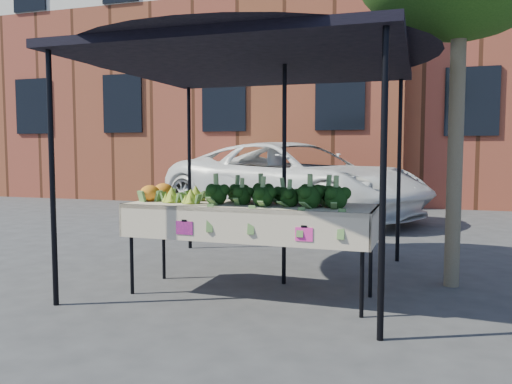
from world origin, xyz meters
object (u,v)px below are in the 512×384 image
table (250,250)px  vehicle (294,80)px  street_tree (458,71)px  canopy (255,155)px

table → vehicle: vehicle is taller
vehicle → street_tree: size_ratio=1.29×
street_tree → table: bearing=-152.7°
canopy → street_tree: size_ratio=0.71×
vehicle → street_tree: vehicle is taller
vehicle → canopy: bearing=-147.5°
table → canopy: size_ratio=0.76×
table → canopy: 1.12m
table → street_tree: size_ratio=0.54×
table → street_tree: street_tree is taller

